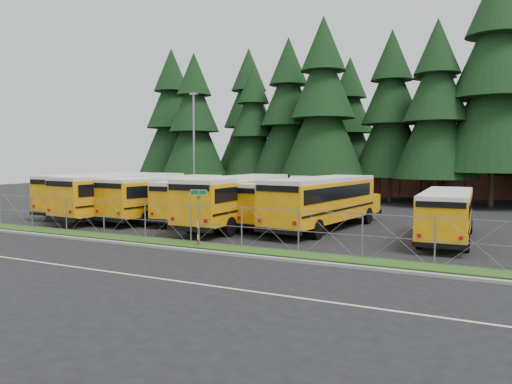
{
  "coord_description": "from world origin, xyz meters",
  "views": [
    {
      "loc": [
        13.66,
        -22.27,
        4.41
      ],
      "look_at": [
        0.23,
        4.0,
        2.34
      ],
      "focal_mm": 35.0,
      "sensor_mm": 36.0,
      "label": 1
    }
  ],
  "objects_px": {
    "bus_5": "(297,204)",
    "bus_1": "(127,197)",
    "bus_2": "(168,198)",
    "striped_bollard": "(198,234)",
    "bus_0": "(101,194)",
    "bus_east": "(447,216)",
    "bus_6": "(324,204)",
    "bus_4": "(239,202)",
    "street_sign": "(199,205)",
    "bus_3": "(202,200)",
    "light_standard": "(194,145)"
  },
  "relations": [
    {
      "from": "bus_5",
      "to": "bus_1",
      "type": "bearing_deg",
      "value": -163.46
    },
    {
      "from": "bus_2",
      "to": "striped_bollard",
      "type": "xyz_separation_m",
      "value": [
        7.66,
        -7.71,
        -0.92
      ]
    },
    {
      "from": "striped_bollard",
      "to": "bus_0",
      "type": "bearing_deg",
      "value": 150.42
    },
    {
      "from": "bus_east",
      "to": "bus_1",
      "type": "bearing_deg",
      "value": 178.45
    },
    {
      "from": "bus_6",
      "to": "striped_bollard",
      "type": "xyz_separation_m",
      "value": [
        -3.71,
        -8.18,
        -0.99
      ]
    },
    {
      "from": "bus_0",
      "to": "bus_4",
      "type": "distance_m",
      "value": 13.12
    },
    {
      "from": "bus_5",
      "to": "street_sign",
      "type": "bearing_deg",
      "value": -93.32
    },
    {
      "from": "bus_3",
      "to": "bus_0",
      "type": "bearing_deg",
      "value": 173.97
    },
    {
      "from": "bus_6",
      "to": "bus_4",
      "type": "bearing_deg",
      "value": -158.43
    },
    {
      "from": "bus_5",
      "to": "bus_east",
      "type": "bearing_deg",
      "value": -4.4
    },
    {
      "from": "bus_6",
      "to": "bus_east",
      "type": "distance_m",
      "value": 7.21
    },
    {
      "from": "bus_0",
      "to": "bus_east",
      "type": "height_order",
      "value": "bus_0"
    },
    {
      "from": "bus_6",
      "to": "street_sign",
      "type": "xyz_separation_m",
      "value": [
        -3.6,
        -8.27,
        0.44
      ]
    },
    {
      "from": "bus_0",
      "to": "street_sign",
      "type": "height_order",
      "value": "bus_0"
    },
    {
      "from": "bus_0",
      "to": "street_sign",
      "type": "distance_m",
      "value": 16.8
    },
    {
      "from": "bus_5",
      "to": "street_sign",
      "type": "distance_m",
      "value": 9.13
    },
    {
      "from": "bus_1",
      "to": "bus_3",
      "type": "xyz_separation_m",
      "value": [
        5.16,
        1.8,
        -0.16
      ]
    },
    {
      "from": "bus_east",
      "to": "light_standard",
      "type": "bearing_deg",
      "value": 153.81
    },
    {
      "from": "bus_1",
      "to": "bus_6",
      "type": "relative_size",
      "value": 0.99
    },
    {
      "from": "bus_1",
      "to": "bus_5",
      "type": "xyz_separation_m",
      "value": [
        12.2,
        2.18,
        -0.14
      ]
    },
    {
      "from": "bus_3",
      "to": "bus_east",
      "type": "xyz_separation_m",
      "value": [
        16.22,
        -1.38,
        -0.1
      ]
    },
    {
      "from": "striped_bollard",
      "to": "bus_east",
      "type": "bearing_deg",
      "value": 33.32
    },
    {
      "from": "bus_5",
      "to": "light_standard",
      "type": "height_order",
      "value": "light_standard"
    },
    {
      "from": "bus_2",
      "to": "light_standard",
      "type": "height_order",
      "value": "light_standard"
    },
    {
      "from": "bus_2",
      "to": "striped_bollard",
      "type": "bearing_deg",
      "value": -39.12
    },
    {
      "from": "bus_4",
      "to": "striped_bollard",
      "type": "bearing_deg",
      "value": -78.96
    },
    {
      "from": "bus_6",
      "to": "bus_east",
      "type": "relative_size",
      "value": 1.2
    },
    {
      "from": "bus_0",
      "to": "bus_east",
      "type": "xyz_separation_m",
      "value": [
        25.32,
        -1.1,
        -0.24
      ]
    },
    {
      "from": "bus_2",
      "to": "bus_5",
      "type": "distance_m",
      "value": 9.39
    },
    {
      "from": "bus_4",
      "to": "striped_bollard",
      "type": "distance_m",
      "value": 6.99
    },
    {
      "from": "bus_5",
      "to": "bus_0",
      "type": "bearing_deg",
      "value": -171.23
    },
    {
      "from": "street_sign",
      "to": "bus_east",
      "type": "bearing_deg",
      "value": 33.94
    },
    {
      "from": "bus_3",
      "to": "street_sign",
      "type": "height_order",
      "value": "bus_3"
    },
    {
      "from": "light_standard",
      "to": "bus_3",
      "type": "bearing_deg",
      "value": -53.2
    },
    {
      "from": "bus_5",
      "to": "bus_6",
      "type": "relative_size",
      "value": 0.91
    },
    {
      "from": "bus_1",
      "to": "light_standard",
      "type": "xyz_separation_m",
      "value": [
        -1.14,
        10.22,
        3.92
      ]
    },
    {
      "from": "bus_3",
      "to": "street_sign",
      "type": "distance_m",
      "value": 10.22
    },
    {
      "from": "bus_6",
      "to": "light_standard",
      "type": "xyz_separation_m",
      "value": [
        -15.39,
        8.75,
        3.91
      ]
    },
    {
      "from": "bus_5",
      "to": "striped_bollard",
      "type": "height_order",
      "value": "bus_5"
    },
    {
      "from": "bus_2",
      "to": "street_sign",
      "type": "relative_size",
      "value": 4.13
    },
    {
      "from": "bus_2",
      "to": "bus_5",
      "type": "bearing_deg",
      "value": 13.22
    },
    {
      "from": "bus_1",
      "to": "bus_east",
      "type": "distance_m",
      "value": 21.39
    },
    {
      "from": "striped_bollard",
      "to": "light_standard",
      "type": "relative_size",
      "value": 0.12
    },
    {
      "from": "bus_1",
      "to": "light_standard",
      "type": "relative_size",
      "value": 1.19
    },
    {
      "from": "bus_0",
      "to": "striped_bollard",
      "type": "height_order",
      "value": "bus_0"
    },
    {
      "from": "bus_5",
      "to": "bus_east",
      "type": "xyz_separation_m",
      "value": [
        9.19,
        -1.76,
        -0.12
      ]
    },
    {
      "from": "bus_0",
      "to": "bus_4",
      "type": "height_order",
      "value": "bus_4"
    },
    {
      "from": "bus_1",
      "to": "bus_5",
      "type": "distance_m",
      "value": 12.39
    },
    {
      "from": "bus_1",
      "to": "bus_6",
      "type": "height_order",
      "value": "bus_6"
    },
    {
      "from": "bus_0",
      "to": "bus_5",
      "type": "distance_m",
      "value": 16.15
    }
  ]
}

